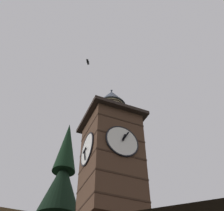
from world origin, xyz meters
TOP-DOWN VIEW (x-y plane):
  - clock_tower at (1.24, 0.02)m, footprint 3.78×3.78m
  - flying_bird_high at (2.62, -2.35)m, footprint 0.48×0.62m

SIDE VIEW (x-z plane):
  - clock_tower at x=1.24m, z-range 5.85..15.81m
  - flying_bird_high at x=2.62m, z-range 21.98..22.12m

